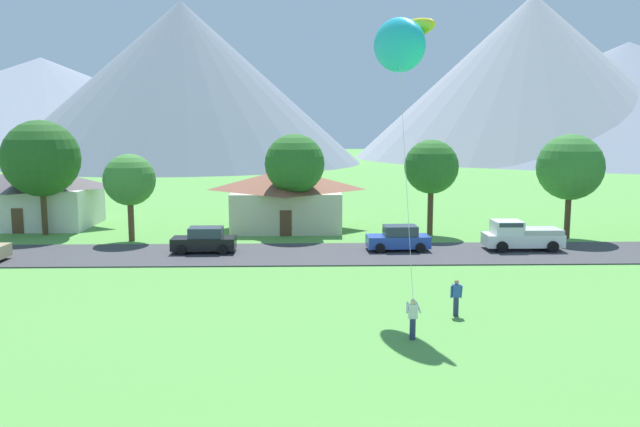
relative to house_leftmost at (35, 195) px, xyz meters
name	(u,v)px	position (x,y,z in m)	size (l,w,h in m)	color
road_strip	(338,254)	(24.72, -12.29, -2.58)	(160.00, 7.26, 0.08)	#38383D
mountain_far_east_ridge	(531,77)	(77.81, 104.42, 16.93)	(84.77, 84.77, 39.10)	#8E939E
mountain_central_ridge	(43,106)	(-50.07, 131.32, 10.63)	(134.80, 134.80, 26.50)	gray
mountain_far_west_ridge	(183,83)	(-3.01, 86.48, 14.34)	(75.65, 75.65, 33.91)	slate
mountain_east_ridge	(625,99)	(106.32, 114.17, 11.96)	(134.49, 134.49, 29.14)	slate
house_leftmost	(35,195)	(0.00, 0.00, 0.00)	(10.25, 7.58, 5.05)	silver
house_left_center	(287,197)	(21.06, -1.23, -0.07)	(9.37, 8.61, 4.92)	beige
tree_near_left	(295,164)	(21.76, -4.68, 2.88)	(4.60, 4.60, 7.82)	brown
tree_left_of_center	(570,167)	(42.26, -6.72, 2.73)	(4.90, 4.90, 7.82)	#4C3823
tree_center	(41,158)	(2.33, -4.06, 3.30)	(5.87, 5.87, 8.87)	#4C3823
tree_near_right	(431,167)	(32.25, -4.89, 2.64)	(4.16, 4.16, 7.37)	#4C3823
tree_far_right	(129,180)	(9.77, -6.98, 1.88)	(3.77, 3.77, 6.41)	brown
parked_car_black_mid_east	(204,240)	(15.81, -11.68, -1.75)	(4.22, 2.11, 1.68)	black
parked_car_blue_east_end	(399,239)	(28.85, -11.33, -1.75)	(4.26, 2.19, 1.68)	#2847A8
pickup_truck_white_west_side	(521,235)	(37.17, -11.35, -1.56)	(5.20, 2.32, 1.99)	white
kite_flyer_with_kite	(400,46)	(26.91, -23.52, 9.59)	(3.24, 8.35, 13.58)	navy
watcher_person	(456,297)	(29.26, -26.19, -1.74)	(0.56, 0.24, 1.68)	navy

